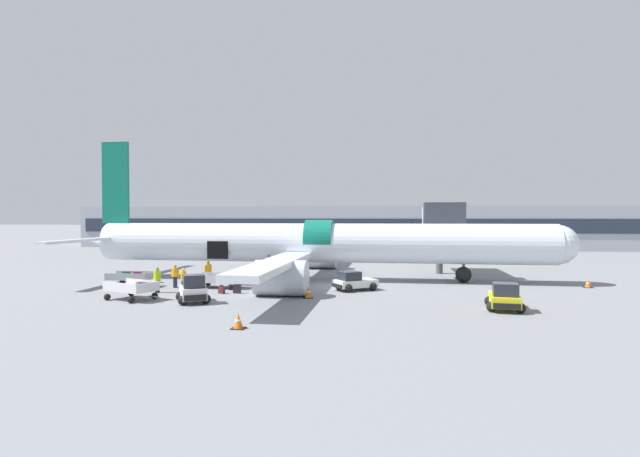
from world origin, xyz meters
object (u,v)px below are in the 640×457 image
at_px(baggage_tug_rear, 354,282).
at_px(baggage_cart_queued, 131,279).
at_px(ground_crew_loader_a, 175,276).
at_px(ground_crew_loader_b, 157,279).
at_px(baggage_cart_loading, 220,281).
at_px(baggage_tug_mid, 193,291).
at_px(ground_crew_driver, 184,279).
at_px(ground_crew_helper, 271,274).
at_px(airplane, 313,245).
at_px(baggage_cart_empty, 133,290).
at_px(baggage_tug_lead, 505,298).
at_px(suitcase_on_tarmac_upright, 222,290).
at_px(suitcase_on_tarmac_spare, 237,289).
at_px(ground_crew_supervisor, 208,271).

height_order(baggage_tug_rear, baggage_cart_queued, baggage_tug_rear).
relative_size(ground_crew_loader_a, ground_crew_loader_b, 0.96).
xyz_separation_m(baggage_cart_loading, ground_crew_loader_b, (-3.36, -2.74, 0.42)).
bearing_deg(baggage_tug_mid, baggage_tug_rear, 34.75).
xyz_separation_m(baggage_cart_queued, ground_crew_loader_b, (3.09, -2.25, 0.32)).
distance_m(baggage_tug_rear, ground_crew_driver, 11.50).
height_order(baggage_cart_queued, ground_crew_helper, ground_crew_helper).
distance_m(airplane, ground_crew_helper, 5.42).
bearing_deg(baggage_cart_queued, baggage_cart_empty, -59.91).
relative_size(baggage_tug_lead, suitcase_on_tarmac_upright, 5.18).
height_order(airplane, baggage_tug_rear, airplane).
relative_size(baggage_tug_lead, baggage_tug_rear, 0.93).
bearing_deg(baggage_tug_rear, baggage_cart_queued, -177.70).
xyz_separation_m(airplane, suitcase_on_tarmac_spare, (-3.84, -7.69, -2.52)).
bearing_deg(baggage_cart_queued, ground_crew_supervisor, 33.62).
relative_size(baggage_tug_rear, ground_crew_helper, 1.76).
bearing_deg(baggage_cart_loading, ground_crew_supervisor, 125.68).
xyz_separation_m(baggage_tug_rear, baggage_cart_queued, (-15.97, -0.64, -0.00)).
relative_size(baggage_tug_rear, ground_crew_supervisor, 1.90).
bearing_deg(airplane, baggage_cart_empty, -130.10).
xyz_separation_m(ground_crew_loader_a, ground_crew_supervisor, (1.33, 2.95, 0.02)).
distance_m(baggage_tug_lead, ground_crew_loader_b, 21.73).
bearing_deg(airplane, ground_crew_helper, -116.93).
bearing_deg(ground_crew_loader_b, baggage_tug_lead, -8.31).
bearing_deg(ground_crew_driver, baggage_cart_empty, -118.47).
bearing_deg(baggage_tug_mid, baggage_cart_loading, 95.00).
bearing_deg(ground_crew_helper, ground_crew_supervisor, 162.46).
relative_size(ground_crew_supervisor, ground_crew_helper, 0.93).
height_order(baggage_tug_rear, suitcase_on_tarmac_spare, baggage_tug_rear).
distance_m(baggage_cart_queued, ground_crew_helper, 10.07).
bearing_deg(ground_crew_helper, ground_crew_driver, -148.30).
bearing_deg(suitcase_on_tarmac_upright, baggage_cart_empty, -145.09).
height_order(baggage_cart_loading, suitcase_on_tarmac_upright, baggage_cart_loading).
bearing_deg(ground_crew_loader_a, airplane, 32.78).
bearing_deg(airplane, suitcase_on_tarmac_upright, -121.33).
distance_m(ground_crew_driver, ground_crew_supervisor, 4.92).
distance_m(baggage_cart_empty, ground_crew_loader_a, 5.26).
distance_m(baggage_tug_rear, suitcase_on_tarmac_upright, 8.93).
xyz_separation_m(baggage_tug_lead, baggage_cart_loading, (-18.14, 5.88, -0.17)).
bearing_deg(suitcase_on_tarmac_upright, baggage_tug_mid, -97.57).
xyz_separation_m(airplane, ground_crew_loader_a, (-9.00, -5.79, -1.96)).
height_order(baggage_tug_mid, suitcase_on_tarmac_spare, baggage_tug_mid).
distance_m(baggage_cart_empty, ground_crew_helper, 9.55).
xyz_separation_m(baggage_cart_loading, baggage_cart_empty, (-3.47, -5.62, 0.10)).
height_order(baggage_tug_lead, baggage_tug_rear, baggage_tug_lead).
bearing_deg(baggage_tug_lead, ground_crew_loader_b, 171.69).
relative_size(airplane, baggage_tug_rear, 12.30).
distance_m(baggage_cart_empty, ground_crew_supervisor, 8.36).
xyz_separation_m(baggage_tug_rear, suitcase_on_tarmac_upright, (-8.52, -2.65, -0.35)).
distance_m(baggage_tug_lead, ground_crew_helper, 16.11).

